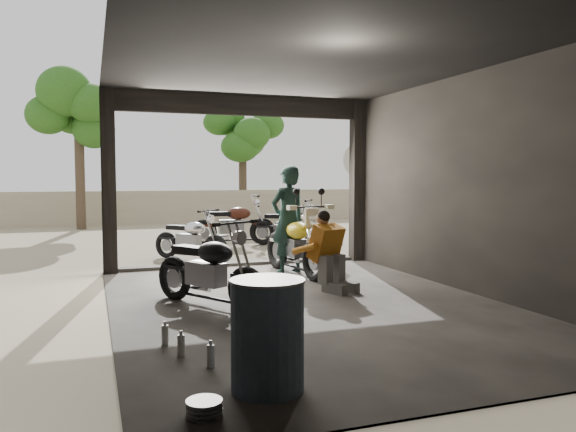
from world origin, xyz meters
TOP-DOWN VIEW (x-y plane):
  - ground at (0.00, 0.00)m, footprint 80.00×80.00m
  - garage at (0.00, 0.55)m, footprint 7.00×7.13m
  - boundary_wall at (0.00, 14.00)m, footprint 18.00×0.30m
  - tree_left at (-3.00, 12.50)m, footprint 2.20×2.20m
  - tree_right at (2.80, 14.00)m, footprint 2.20×2.20m
  - main_bike at (0.61, 2.20)m, footprint 0.99×1.96m
  - left_bike at (-1.25, 0.33)m, footprint 1.50×1.82m
  - outside_bike_a at (-0.79, 4.54)m, footprint 1.53×1.56m
  - outside_bike_b at (0.63, 6.65)m, footprint 1.89×0.84m
  - outside_bike_c at (1.91, 6.16)m, footprint 1.80×1.51m
  - rider at (0.58, 2.43)m, footprint 0.80×0.64m
  - mechanic at (0.66, 0.73)m, footprint 0.83×0.96m
  - stool at (1.47, 2.78)m, footprint 0.39×0.39m
  - helmet at (1.49, 2.83)m, footprint 0.35×0.36m
  - oil_drum at (-1.38, -2.68)m, footprint 0.76×0.76m
  - sign_post at (3.14, 4.78)m, footprint 0.83×0.08m

SIDE VIEW (x-z plane):
  - ground at x=0.00m, z-range 0.00..0.00m
  - oil_drum at x=-1.38m, z-range 0.00..0.89m
  - stool at x=1.47m, z-range 0.19..0.73m
  - outside_bike_a at x=-0.79m, z-range 0.00..1.05m
  - outside_bike_c at x=1.91m, z-range 0.00..1.15m
  - left_bike at x=-1.25m, z-range 0.00..1.15m
  - mechanic at x=0.66m, z-range 0.00..1.16m
  - boundary_wall at x=0.00m, z-range 0.00..1.20m
  - main_bike at x=0.61m, z-range 0.00..1.25m
  - outside_bike_b at x=0.63m, z-range 0.00..1.26m
  - helmet at x=1.49m, z-range 0.54..0.81m
  - rider at x=0.58m, z-range 0.00..1.89m
  - garage at x=0.00m, z-range -0.32..2.88m
  - sign_post at x=3.14m, z-range 0.45..2.95m
  - tree_right at x=2.80m, z-range 1.06..6.06m
  - tree_left at x=-3.00m, z-range 1.19..6.79m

